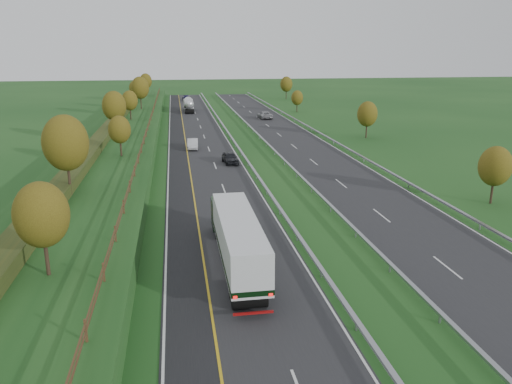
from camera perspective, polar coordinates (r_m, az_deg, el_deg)
ground at (r=77.26m, az=-0.19°, el=4.51°), size 400.00×400.00×0.00m
near_carriageway at (r=81.33m, az=-6.35°, el=5.00°), size 10.50×200.00×0.04m
far_carriageway at (r=83.77m, az=5.04°, el=5.36°), size 10.50×200.00×0.04m
hard_shoulder at (r=81.24m, az=-9.00°, el=4.89°), size 3.00×200.00×0.04m
lane_markings at (r=81.77m, az=-1.84°, el=5.17°), size 26.75×200.00×0.01m
embankment_left at (r=81.57m, az=-15.56°, el=5.25°), size 12.00×200.00×2.00m
hedge_left at (r=81.55m, az=-17.04°, el=6.24°), size 2.20×180.00×1.10m
fence_left at (r=80.49m, az=-12.48°, el=6.57°), size 0.12×189.06×1.20m
median_barrier_near at (r=81.70m, az=-2.35°, el=5.56°), size 0.32×200.00×0.71m
median_barrier_far at (r=82.45m, az=1.19°, el=5.67°), size 0.32×200.00×0.71m
outer_barrier_far at (r=85.26m, az=8.85°, el=5.82°), size 0.32×200.00×0.71m
trees_left at (r=77.43m, az=-15.84°, el=8.71°), size 6.64×164.30×7.66m
trees_far at (r=114.63m, az=8.03°, el=10.25°), size 8.45×118.60×7.12m
box_lorry at (r=36.15m, az=-2.22°, el=-5.13°), size 2.58×16.28×4.06m
road_tanker at (r=131.00m, az=-7.70°, el=9.91°), size 2.40×11.22×3.46m
car_dark_near at (r=69.86m, az=-2.99°, el=3.93°), size 2.21×4.66×1.54m
car_silver_mid at (r=80.75m, az=-7.25°, el=5.48°), size 1.86×4.86×1.58m
car_small_far at (r=160.51m, az=-7.95°, el=10.61°), size 2.70×5.48×1.53m
car_oncoming at (r=116.26m, az=1.00°, el=8.80°), size 3.00×6.04×1.65m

